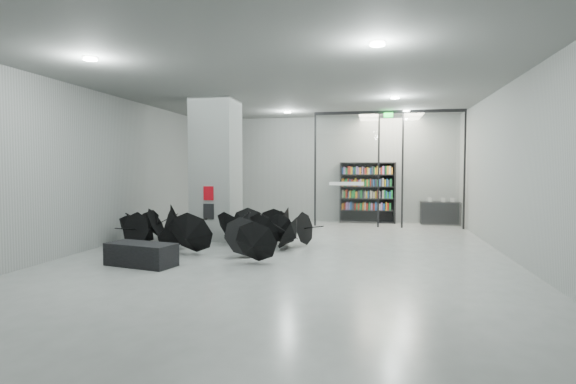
% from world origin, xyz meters
% --- Properties ---
extents(room, '(14.00, 14.02, 4.01)m').
position_xyz_m(room, '(0.00, 0.00, 2.84)').
color(room, gray).
rests_on(room, ground).
extents(column, '(1.20, 1.20, 4.00)m').
position_xyz_m(column, '(-2.50, 2.00, 2.00)').
color(column, slate).
rests_on(column, ground).
extents(fire_cabinet, '(0.28, 0.04, 0.38)m').
position_xyz_m(fire_cabinet, '(-2.50, 1.38, 1.35)').
color(fire_cabinet, '#A50A07').
rests_on(fire_cabinet, column).
extents(info_panel, '(0.30, 0.03, 0.42)m').
position_xyz_m(info_panel, '(-2.50, 1.38, 0.85)').
color(info_panel, black).
rests_on(info_panel, column).
extents(exit_sign, '(0.30, 0.06, 0.15)m').
position_xyz_m(exit_sign, '(2.40, 5.30, 3.82)').
color(exit_sign, '#0CE533').
rests_on(exit_sign, room).
extents(glass_partition, '(5.06, 0.08, 4.00)m').
position_xyz_m(glass_partition, '(2.39, 5.50, 2.18)').
color(glass_partition, silver).
rests_on(glass_partition, ground).
extents(bench, '(1.57, 0.94, 0.47)m').
position_xyz_m(bench, '(-2.79, -1.74, 0.24)').
color(bench, black).
rests_on(bench, ground).
extents(bookshelf, '(2.08, 0.54, 2.26)m').
position_xyz_m(bookshelf, '(1.70, 6.75, 1.13)').
color(bookshelf, black).
rests_on(bookshelf, ground).
extents(shop_counter, '(1.38, 0.56, 0.82)m').
position_xyz_m(shop_counter, '(4.31, 6.67, 0.41)').
color(shop_counter, black).
rests_on(shop_counter, ground).
extents(umbrella_cluster, '(5.54, 4.56, 1.25)m').
position_xyz_m(umbrella_cluster, '(-2.08, 0.76, 0.30)').
color(umbrella_cluster, black).
rests_on(umbrella_cluster, ground).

